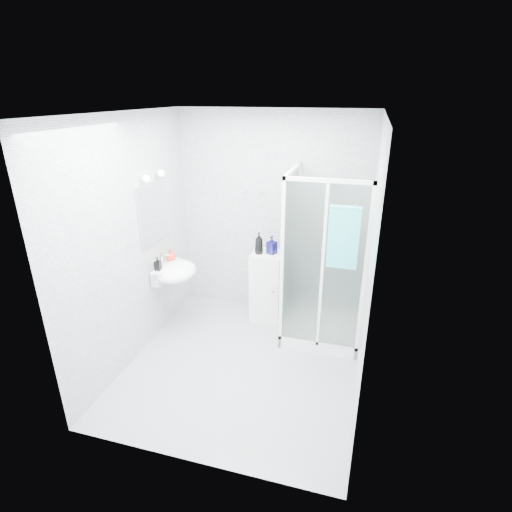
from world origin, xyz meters
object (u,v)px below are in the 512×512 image
(wall_basin, at_px, (174,271))
(soap_dispenser_orange, at_px, (171,255))
(shampoo_bottle_a, at_px, (259,243))
(shampoo_bottle_b, at_px, (272,245))
(hand_towel, at_px, (344,236))
(shower_enclosure, at_px, (316,303))
(soap_dispenser_black, at_px, (158,264))
(storage_cabinet, at_px, (267,287))

(wall_basin, bearing_deg, soap_dispenser_orange, 126.28)
(shampoo_bottle_a, relative_size, shampoo_bottle_b, 1.21)
(hand_towel, distance_m, soap_dispenser_orange, 2.11)
(shower_enclosure, xyz_separation_m, soap_dispenser_black, (-1.78, -0.46, 0.49))
(wall_basin, xyz_separation_m, shampoo_bottle_a, (0.90, 0.52, 0.26))
(shampoo_bottle_a, bearing_deg, soap_dispenser_black, -147.01)
(shampoo_bottle_a, relative_size, soap_dispenser_black, 1.74)
(shower_enclosure, distance_m, shampoo_bottle_b, 0.88)
(shower_enclosure, relative_size, soap_dispenser_orange, 13.08)
(shampoo_bottle_b, distance_m, soap_dispenser_orange, 1.23)
(storage_cabinet, bearing_deg, shower_enclosure, -20.59)
(shower_enclosure, relative_size, shampoo_bottle_a, 7.32)
(shampoo_bottle_a, xyz_separation_m, soap_dispenser_black, (-1.02, -0.66, -0.12))
(shampoo_bottle_a, height_order, soap_dispenser_orange, shampoo_bottle_a)
(shower_enclosure, bearing_deg, wall_basin, -169.19)
(soap_dispenser_orange, bearing_deg, shampoo_bottle_b, 20.29)
(soap_dispenser_black, bearing_deg, shampoo_bottle_b, 31.15)
(hand_towel, height_order, soap_dispenser_black, hand_towel)
(soap_dispenser_orange, bearing_deg, shower_enclosure, 5.67)
(storage_cabinet, bearing_deg, soap_dispenser_orange, -159.59)
(wall_basin, bearing_deg, shampoo_bottle_b, 28.43)
(hand_towel, bearing_deg, soap_dispenser_black, -178.43)
(soap_dispenser_orange, relative_size, soap_dispenser_black, 0.97)
(soap_dispenser_black, bearing_deg, shampoo_bottle_a, 32.99)
(soap_dispenser_black, bearing_deg, soap_dispenser_orange, 85.91)
(hand_towel, relative_size, soap_dispenser_orange, 4.25)
(wall_basin, distance_m, shampoo_bottle_b, 1.22)
(storage_cabinet, height_order, shampoo_bottle_b, shampoo_bottle_b)
(hand_towel, relative_size, soap_dispenser_black, 4.13)
(wall_basin, bearing_deg, hand_towel, -2.53)
(soap_dispenser_black, bearing_deg, storage_cabinet, 31.96)
(hand_towel, distance_m, soap_dispenser_black, 2.11)
(hand_towel, bearing_deg, shampoo_bottle_b, 143.30)
(hand_towel, xyz_separation_m, shampoo_bottle_b, (-0.88, 0.65, -0.42))
(storage_cabinet, distance_m, soap_dispenser_black, 1.41)
(shower_enclosure, height_order, wall_basin, shower_enclosure)
(wall_basin, xyz_separation_m, soap_dispenser_orange, (-0.10, 0.14, 0.14))
(wall_basin, height_order, hand_towel, hand_towel)
(hand_towel, height_order, shampoo_bottle_a, hand_towel)
(shower_enclosure, distance_m, soap_dispenser_black, 1.90)
(soap_dispenser_orange, height_order, soap_dispenser_black, soap_dispenser_black)
(wall_basin, distance_m, soap_dispenser_orange, 0.23)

